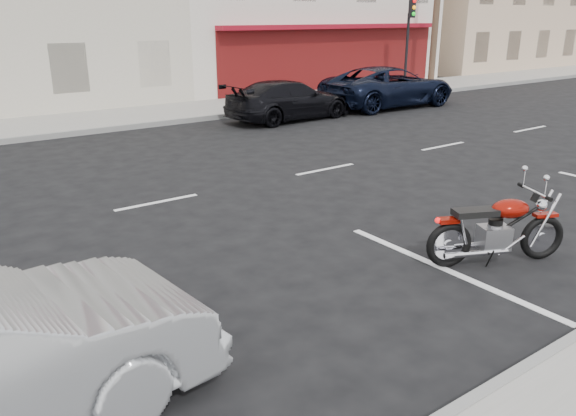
% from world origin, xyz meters
% --- Properties ---
extents(ground, '(120.00, 120.00, 0.00)m').
position_xyz_m(ground, '(0.00, 0.00, 0.00)').
color(ground, black).
rests_on(ground, ground).
extents(traffic_light, '(0.26, 0.30, 3.80)m').
position_xyz_m(traffic_light, '(13.50, 8.33, 2.56)').
color(traffic_light, black).
rests_on(traffic_light, sidewalk_far).
extents(fire_hydrant, '(0.20, 0.20, 0.72)m').
position_xyz_m(fire_hydrant, '(12.00, 8.50, 0.53)').
color(fire_hydrant, beige).
rests_on(fire_hydrant, sidewalk_far).
extents(motorcycle, '(1.89, 1.02, 1.02)m').
position_xyz_m(motorcycle, '(1.38, -5.53, 0.47)').
color(motorcycle, black).
rests_on(motorcycle, ground).
extents(suv_far, '(5.38, 2.57, 1.48)m').
position_xyz_m(suv_far, '(9.70, 5.67, 0.74)').
color(suv_far, black).
rests_on(suv_far, ground).
extents(car_far, '(4.51, 2.05, 1.28)m').
position_xyz_m(car_far, '(5.03, 5.57, 0.64)').
color(car_far, black).
rests_on(car_far, ground).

